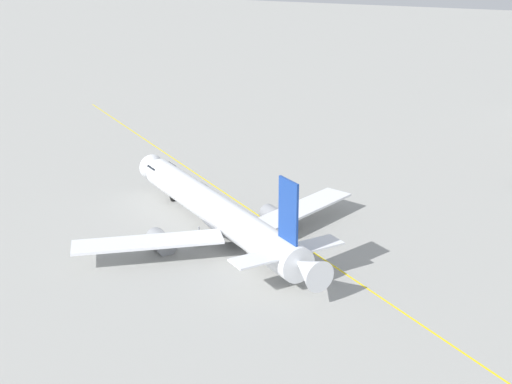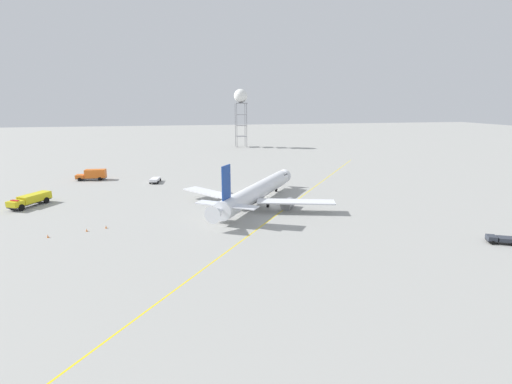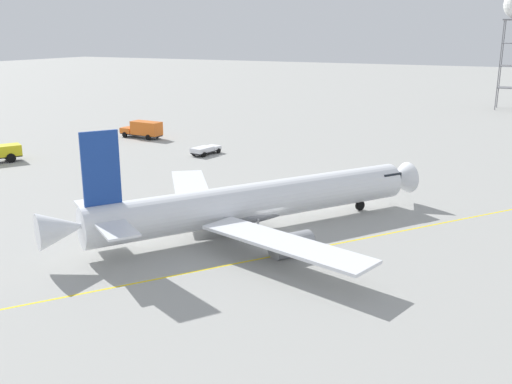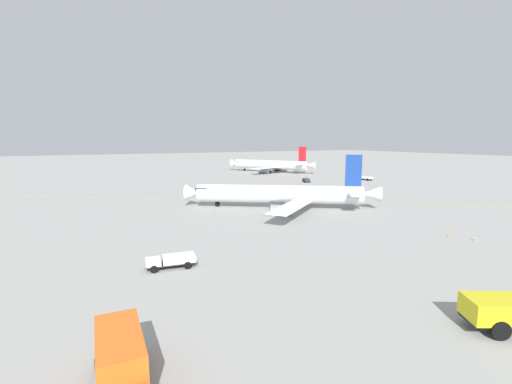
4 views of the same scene
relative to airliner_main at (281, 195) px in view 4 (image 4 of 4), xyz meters
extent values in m
plane|color=#9E9E99|center=(-0.25, -2.44, -2.71)|extent=(600.00, 600.00, 0.00)
cylinder|color=white|center=(0.44, -0.30, 0.19)|extent=(30.30, 22.26, 3.71)
cone|color=white|center=(15.54, -10.57, 0.19)|extent=(4.46, 4.60, 3.53)
cone|color=white|center=(-14.90, 10.14, 0.49)|extent=(5.08, 4.86, 3.16)
cube|color=black|center=(13.72, -9.34, 1.03)|extent=(3.76, 3.96, 0.70)
ellipsoid|color=slate|center=(-0.97, 0.66, -0.83)|extent=(12.03, 9.67, 2.04)
cube|color=#193D93|center=(-11.97, 8.14, 5.22)|extent=(2.78, 2.00, 6.34)
cube|color=white|center=(-10.05, 10.96, 0.94)|extent=(5.14, 5.86, 0.20)
cube|color=white|center=(-13.88, 5.33, 0.94)|extent=(5.14, 5.86, 0.20)
cube|color=white|center=(3.61, 9.44, -0.46)|extent=(14.95, 12.51, 0.28)
cube|color=white|center=(-7.45, -6.82, -0.46)|extent=(7.76, 16.35, 0.28)
cylinder|color=gray|center=(4.06, 6.23, -1.80)|extent=(4.35, 3.94, 2.20)
cylinder|color=black|center=(5.66, 5.14, -1.80)|extent=(1.17, 1.63, 1.87)
cylinder|color=gray|center=(-4.31, -6.07, -1.80)|extent=(4.35, 3.94, 2.20)
cylinder|color=black|center=(-2.71, -7.16, -1.80)|extent=(1.17, 1.63, 1.87)
cylinder|color=#9EA0A5|center=(11.16, -7.59, -1.31)|extent=(0.20, 0.20, 1.71)
cylinder|color=black|center=(11.16, -7.59, -2.16)|extent=(1.08, 0.87, 1.10)
cylinder|color=#9EA0A5|center=(0.86, 3.35, -1.31)|extent=(0.20, 0.20, 1.71)
cylinder|color=black|center=(0.86, 3.35, -2.16)|extent=(1.08, 0.87, 1.10)
cylinder|color=#9EA0A5|center=(-2.80, -2.03, -1.31)|extent=(0.20, 0.20, 1.71)
cylinder|color=black|center=(-2.80, -2.03, -2.16)|extent=(1.08, 0.87, 1.10)
cylinder|color=white|center=(-38.72, -70.37, 0.57)|extent=(21.78, 30.16, 3.75)
cone|color=white|center=(-28.73, -85.41, 0.57)|extent=(4.63, 4.47, 3.56)
cone|color=white|center=(-48.88, -55.08, 0.87)|extent=(4.87, 5.09, 3.18)
cube|color=black|center=(-29.95, -83.58, 1.42)|extent=(3.98, 3.76, 0.70)
ellipsoid|color=gray|center=(-39.66, -68.97, -0.46)|extent=(9.53, 11.98, 2.06)
cube|color=red|center=(-46.93, -58.01, 5.46)|extent=(1.97, 2.80, 6.04)
cube|color=white|center=(-44.21, -56.20, 1.32)|extent=(5.65, 4.96, 0.20)
cube|color=white|center=(-49.66, -59.82, 1.32)|extent=(5.65, 4.96, 0.20)
cube|color=white|center=(-32.64, -63.19, -0.08)|extent=(14.92, 7.70, 0.28)
cube|color=white|center=(-47.70, -73.19, -0.08)|extent=(12.05, 13.89, 0.28)
cylinder|color=gray|center=(-33.36, -66.00, -1.58)|extent=(4.33, 4.77, 2.49)
cylinder|color=black|center=(-32.20, -67.74, -1.58)|extent=(1.85, 1.30, 2.12)
cylinder|color=gray|center=(-44.84, -73.62, -1.58)|extent=(4.33, 4.77, 2.49)
cylinder|color=black|center=(-43.68, -75.36, -1.58)|extent=(1.85, 1.30, 2.12)
cylinder|color=#9EA0A5|center=(-31.63, -81.04, -1.12)|extent=(0.20, 0.20, 2.08)
cylinder|color=black|center=(-31.63, -81.04, -2.16)|extent=(0.86, 1.08, 1.10)
cylinder|color=#9EA0A5|center=(-36.93, -67.15, -1.12)|extent=(0.20, 0.20, 2.08)
cylinder|color=black|center=(-36.93, -67.15, -2.16)|extent=(0.86, 1.08, 1.10)
cylinder|color=#9EA0A5|center=(-42.38, -70.78, -1.12)|extent=(0.20, 0.20, 2.08)
cylinder|color=black|center=(-42.38, -70.78, -2.16)|extent=(0.86, 1.08, 1.10)
cylinder|color=black|center=(10.91, 46.11, -2.01)|extent=(1.35, 0.94, 1.40)
cylinder|color=black|center=(12.22, 48.41, -2.01)|extent=(1.35, 0.94, 1.40)
cube|color=orange|center=(36.51, 40.37, -0.81)|extent=(2.82, 5.85, 2.40)
cylinder|color=black|center=(35.19, 39.08, -2.21)|extent=(0.34, 1.01, 1.00)
cylinder|color=black|center=(37.69, 38.94, -2.21)|extent=(0.34, 1.01, 1.00)
cube|color=#232326|center=(29.14, 23.18, -2.21)|extent=(5.56, 2.64, 0.20)
cube|color=white|center=(30.99, 22.90, -1.84)|extent=(1.92, 2.39, 0.55)
cube|color=black|center=(31.68, 22.79, -1.75)|extent=(0.36, 1.81, 0.31)
cube|color=white|center=(28.25, 23.32, -1.76)|extent=(3.83, 2.69, 0.70)
cylinder|color=black|center=(31.15, 23.97, -2.31)|extent=(0.83, 0.40, 0.80)
cylinder|color=black|center=(30.82, 21.83, -2.31)|extent=(0.83, 0.40, 0.80)
cylinder|color=black|center=(27.62, 24.52, -2.31)|extent=(0.83, 0.40, 0.80)
cylinder|color=black|center=(27.28, 22.38, -2.31)|extent=(0.83, 0.40, 0.80)
cube|color=#232326|center=(-31.42, -33.97, -2.29)|extent=(3.31, 4.69, 0.20)
cube|color=#2D333D|center=(-30.75, -32.56, -1.84)|extent=(2.20, 1.98, 0.70)
cube|color=black|center=(-30.50, -32.04, -1.74)|extent=(1.39, 0.72, 0.39)
cube|color=#2D333D|center=(-31.76, -34.66, -1.89)|extent=(2.88, 3.42, 0.60)
cylinder|color=black|center=(-31.55, -32.17, -2.39)|extent=(0.53, 0.70, 0.64)
cylinder|color=black|center=(-29.94, -32.95, -2.39)|extent=(0.53, 0.70, 0.64)
cylinder|color=black|center=(-32.85, -34.87, -2.39)|extent=(0.53, 0.70, 0.64)
cylinder|color=black|center=(-31.23, -35.64, -2.39)|extent=(0.53, 0.70, 0.64)
cube|color=#232326|center=(-52.86, -28.50, -2.21)|extent=(2.87, 5.25, 0.20)
cube|color=white|center=(-52.49, -30.20, -1.84)|extent=(2.45, 1.92, 0.55)
cube|color=black|center=(-52.35, -30.83, -1.75)|extent=(1.80, 0.47, 0.31)
cube|color=white|center=(-53.04, -27.67, -1.76)|extent=(2.83, 3.67, 0.70)
cylinder|color=black|center=(-51.42, -29.97, -2.31)|extent=(0.44, 0.84, 0.80)
cylinder|color=black|center=(-53.55, -30.43, -2.31)|extent=(0.44, 0.84, 0.80)
cylinder|color=black|center=(-52.14, -26.71, -2.31)|extent=(0.44, 0.84, 0.80)
cylinder|color=black|center=(-54.26, -27.18, -2.31)|extent=(0.44, 0.84, 0.80)
cube|color=yellow|center=(-4.90, -5.13, -2.71)|extent=(123.88, 90.48, 0.01)
cone|color=orange|center=(-10.18, 29.98, -2.44)|extent=(0.36, 0.36, 0.55)
cylinder|color=white|center=(-10.18, 29.98, -2.41)|extent=(0.22, 0.22, 0.06)
cone|color=orange|center=(-11.25, 33.04, -2.44)|extent=(0.36, 0.36, 0.55)
cylinder|color=white|center=(-11.25, 33.04, -2.41)|extent=(0.22, 0.22, 0.06)
camera|label=1|loc=(-36.63, 67.54, 30.07)|focal=50.10mm
camera|label=2|loc=(-79.23, 16.73, 19.61)|focal=26.43mm
camera|label=3|loc=(-48.34, -24.68, 16.33)|focal=40.65mm
camera|label=4|loc=(38.31, 60.37, 11.39)|focal=24.44mm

